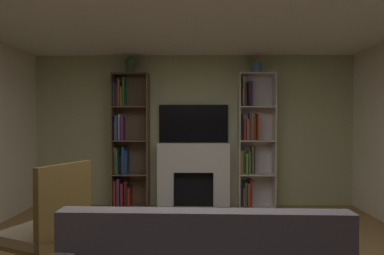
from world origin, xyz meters
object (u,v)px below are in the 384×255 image
(bookshelf_left, at_px, (127,146))
(armchair, at_px, (50,225))
(tv, at_px, (194,124))
(potted_plant, at_px, (131,64))
(vase_with_flowers, at_px, (257,67))
(fireplace, at_px, (193,173))
(bookshelf_right, at_px, (251,142))

(bookshelf_left, height_order, armchair, bookshelf_left)
(tv, xyz_separation_m, potted_plant, (-1.06, -0.12, 1.00))
(vase_with_flowers, bearing_deg, tv, 173.56)
(vase_with_flowers, distance_m, armchair, 4.00)
(fireplace, xyz_separation_m, potted_plant, (-1.06, -0.03, 1.83))
(bookshelf_right, distance_m, potted_plant, 2.43)
(bookshelf_left, relative_size, armchair, 2.08)
(bookshelf_left, xyz_separation_m, bookshelf_right, (2.12, 0.01, 0.07))
(fireplace, bearing_deg, bookshelf_right, 0.36)
(vase_with_flowers, bearing_deg, bookshelf_right, 156.67)
(fireplace, xyz_separation_m, bookshelf_right, (0.98, 0.01, 0.52))
(armchair, bearing_deg, fireplace, 65.57)
(fireplace, bearing_deg, armchair, -114.43)
(armchair, bearing_deg, bookshelf_right, 50.98)
(fireplace, relative_size, bookshelf_right, 0.58)
(armchair, bearing_deg, vase_with_flowers, 49.70)
(fireplace, relative_size, potted_plant, 4.53)
(potted_plant, xyz_separation_m, armchair, (-0.19, -2.71, -1.88))
(fireplace, xyz_separation_m, bookshelf_left, (-1.14, 0.00, 0.45))
(bookshelf_left, height_order, potted_plant, potted_plant)
(armchair, bearing_deg, potted_plant, 86.04)
(tv, height_order, armchair, tv)
(potted_plant, bearing_deg, armchair, -93.96)
(tv, height_order, bookshelf_left, bookshelf_left)
(tv, bearing_deg, armchair, -113.71)
(fireplace, bearing_deg, potted_plant, -178.53)
(fireplace, bearing_deg, vase_with_flowers, -1.44)
(bookshelf_right, relative_size, vase_with_flowers, 7.24)
(potted_plant, xyz_separation_m, vase_with_flowers, (2.11, 0.00, -0.05))
(bookshelf_right, height_order, potted_plant, potted_plant)
(potted_plant, distance_m, armchair, 3.31)
(tv, distance_m, vase_with_flowers, 1.43)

